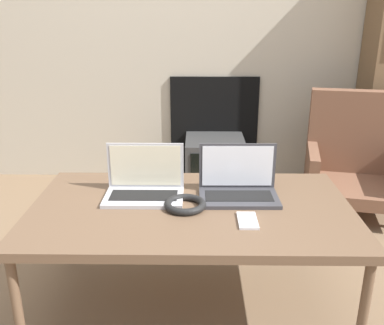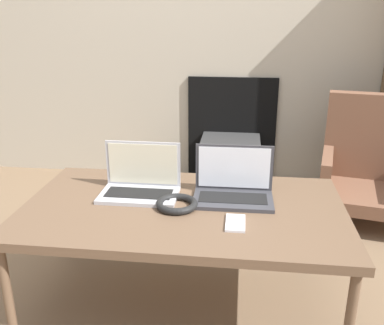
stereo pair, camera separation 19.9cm
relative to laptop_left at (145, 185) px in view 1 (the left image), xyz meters
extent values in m
cube|color=black|center=(0.35, 1.45, -0.14)|extent=(0.65, 0.03, 0.77)
cube|color=brown|center=(0.20, -0.10, -0.07)|extent=(1.30, 0.74, 0.04)
cylinder|color=brown|center=(-0.41, -0.43, -0.31)|extent=(0.04, 0.04, 0.44)
cylinder|color=brown|center=(0.81, -0.43, -0.31)|extent=(0.04, 0.04, 0.44)
cylinder|color=brown|center=(-0.41, 0.23, -0.31)|extent=(0.04, 0.04, 0.44)
cylinder|color=brown|center=(0.81, 0.23, -0.31)|extent=(0.04, 0.04, 0.44)
cube|color=#B2B2B7|center=(0.00, -0.04, -0.04)|extent=(0.33, 0.20, 0.02)
cube|color=black|center=(0.00, -0.04, -0.03)|extent=(0.28, 0.11, 0.00)
cube|color=#B2B2B7|center=(0.00, 0.06, 0.07)|extent=(0.33, 0.01, 0.20)
cube|color=beige|center=(0.00, 0.05, 0.07)|extent=(0.30, 0.00, 0.18)
cube|color=#38383D|center=(0.40, -0.04, -0.04)|extent=(0.33, 0.20, 0.02)
cube|color=black|center=(0.40, -0.04, -0.03)|extent=(0.28, 0.11, 0.00)
cube|color=#38383D|center=(0.40, 0.06, 0.07)|extent=(0.33, 0.01, 0.20)
cube|color=white|center=(0.40, 0.05, 0.07)|extent=(0.30, 0.01, 0.18)
torus|color=black|center=(0.18, -0.12, -0.04)|extent=(0.17, 0.17, 0.03)
cube|color=silver|center=(0.41, -0.24, -0.05)|extent=(0.07, 0.13, 0.01)
cube|color=#383838|center=(0.35, 1.23, -0.34)|extent=(0.42, 0.41, 0.36)
cube|color=black|center=(0.35, 1.02, -0.34)|extent=(0.34, 0.01, 0.28)
cube|color=brown|center=(1.20, 0.81, -0.35)|extent=(0.67, 0.63, 0.08)
cube|color=brown|center=(1.24, 1.02, -0.04)|extent=(0.59, 0.21, 0.54)
cube|color=brown|center=(0.95, 0.86, -0.21)|extent=(0.15, 0.47, 0.20)
cylinder|color=#4C3828|center=(0.96, 0.60, -0.46)|extent=(0.04, 0.04, 0.13)
cylinder|color=#4C3828|center=(0.96, 1.02, -0.46)|extent=(0.04, 0.04, 0.13)
cylinder|color=#4C3828|center=(1.44, 1.02, -0.46)|extent=(0.04, 0.04, 0.13)
camera|label=1|loc=(0.22, -1.67, 0.70)|focal=40.00mm
camera|label=2|loc=(0.42, -1.66, 0.70)|focal=40.00mm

